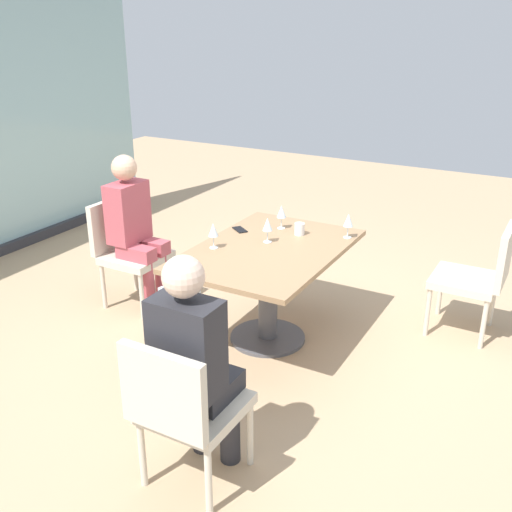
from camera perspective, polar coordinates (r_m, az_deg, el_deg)
name	(u,v)px	position (r m, az deg, el deg)	size (l,w,h in m)	color
ground_plane	(268,339)	(4.52, 1.12, -7.90)	(12.00, 12.00, 0.00)	tan
dining_table_main	(268,270)	(4.27, 1.17, -1.32)	(1.39, 0.95, 0.73)	#997551
chair_near_window	(126,246)	(5.00, -12.31, 0.90)	(0.46, 0.51, 0.87)	beige
chair_side_end	(184,405)	(3.00, -6.94, -13.98)	(0.50, 0.46, 0.87)	beige
chair_front_right	(480,273)	(4.67, 20.61, -1.57)	(0.46, 0.50, 0.87)	beige
person_near_window	(135,225)	(4.86, -11.52, 2.91)	(0.34, 0.39, 1.26)	#B24C56
person_side_end	(195,359)	(2.96, -5.88, -9.73)	(0.39, 0.34, 1.26)	#28282D
wine_glass_0	(213,230)	(4.17, -4.11, 2.46)	(0.07, 0.07, 0.18)	silver
wine_glass_1	(281,212)	(4.56, 2.45, 4.21)	(0.07, 0.07, 0.18)	silver
wine_glass_2	(348,221)	(4.41, 8.82, 3.35)	(0.07, 0.07, 0.18)	silver
wine_glass_3	(267,225)	(4.27, 1.11, 2.99)	(0.07, 0.07, 0.18)	silver
coffee_cup	(300,229)	(4.46, 4.19, 2.59)	(0.08, 0.08, 0.09)	white
cell_phone_on_table	(240,230)	(4.56, -1.55, 2.54)	(0.07, 0.14, 0.01)	black
handbag_0	(180,301)	(4.80, -7.26, -4.31)	(0.30, 0.16, 0.28)	silver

